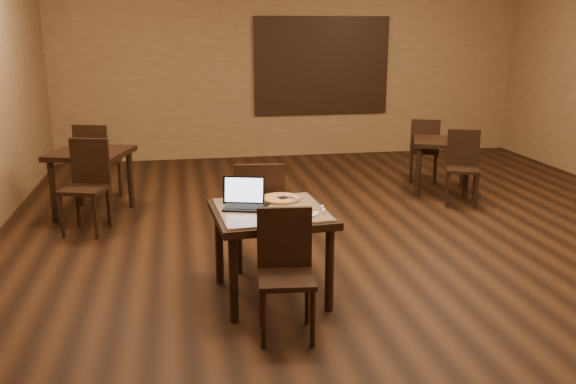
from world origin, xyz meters
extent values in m
plane|color=black|center=(0.00, 0.00, 0.00)|extent=(10.00, 10.00, 0.00)
cube|color=olive|center=(0.00, 5.00, 1.50)|extent=(8.00, 0.02, 3.00)
cube|color=#285496|center=(0.50, 4.97, 1.55)|extent=(2.20, 0.04, 1.50)
cube|color=black|center=(0.50, 4.95, 1.55)|extent=(2.34, 0.02, 1.64)
cylinder|color=black|center=(-1.61, -1.12, 0.35)|extent=(0.07, 0.07, 0.71)
cylinder|color=black|center=(-1.67, -0.36, 0.35)|extent=(0.07, 0.07, 0.71)
cylinder|color=black|center=(-0.86, -1.07, 0.35)|extent=(0.07, 0.07, 0.71)
cylinder|color=black|center=(-0.91, -0.31, 0.35)|extent=(0.07, 0.07, 0.71)
cube|color=black|center=(-1.26, -0.72, 0.72)|extent=(0.98, 0.98, 0.06)
cube|color=#171691|center=(-1.26, -0.72, 0.76)|extent=(0.90, 0.90, 0.02)
cylinder|color=black|center=(-1.45, -1.57, 0.22)|extent=(0.04, 0.04, 0.43)
cylinder|color=black|center=(-1.42, -1.23, 0.22)|extent=(0.04, 0.04, 0.43)
cylinder|color=black|center=(-1.11, -1.60, 0.22)|extent=(0.04, 0.04, 0.43)
cylinder|color=black|center=(-1.07, -1.26, 0.22)|extent=(0.04, 0.04, 0.43)
cube|color=black|center=(-1.26, -1.42, 0.45)|extent=(0.44, 0.44, 0.04)
cube|color=black|center=(-1.24, -1.23, 0.70)|extent=(0.40, 0.08, 0.46)
cylinder|color=black|center=(-1.05, 0.15, 0.24)|extent=(0.04, 0.04, 0.48)
cylinder|color=black|center=(-1.09, -0.23, 0.24)|extent=(0.04, 0.04, 0.48)
cylinder|color=black|center=(-1.43, 0.19, 0.24)|extent=(0.04, 0.04, 0.48)
cylinder|color=black|center=(-1.47, -0.18, 0.24)|extent=(0.04, 0.04, 0.48)
cube|color=black|center=(-1.26, -0.02, 0.50)|extent=(0.49, 0.49, 0.04)
cube|color=black|center=(-1.28, -0.22, 0.77)|extent=(0.45, 0.09, 0.51)
cube|color=black|center=(-1.46, -0.67, 0.77)|extent=(0.40, 0.33, 0.02)
cube|color=black|center=(-1.46, -0.54, 0.89)|extent=(0.35, 0.14, 0.23)
cube|color=silver|center=(-1.46, -0.55, 0.89)|extent=(0.31, 0.12, 0.20)
cylinder|color=white|center=(-1.04, -0.90, 0.77)|extent=(0.26, 0.26, 0.01)
cylinder|color=silver|center=(-1.14, -0.48, 0.77)|extent=(0.34, 0.34, 0.01)
cylinder|color=#F9EAA6|center=(-1.14, -0.48, 0.78)|extent=(0.32, 0.32, 0.02)
torus|color=#C98B40|center=(-1.14, -0.48, 0.78)|extent=(0.33, 0.33, 0.02)
cube|color=silver|center=(-1.12, -0.50, 0.79)|extent=(0.16, 0.24, 0.01)
cylinder|color=white|center=(-0.86, -0.86, 0.78)|extent=(0.05, 0.15, 0.03)
cylinder|color=#AA2615|center=(-0.86, -0.86, 0.78)|extent=(0.04, 0.03, 0.04)
cylinder|color=black|center=(1.14, 2.04, 0.34)|extent=(0.07, 0.07, 0.68)
cylinder|color=black|center=(1.37, 2.61, 0.34)|extent=(0.07, 0.07, 0.68)
cylinder|color=black|center=(1.71, 1.81, 0.34)|extent=(0.07, 0.07, 0.68)
cylinder|color=black|center=(1.94, 2.38, 0.34)|extent=(0.07, 0.07, 0.68)
cube|color=black|center=(1.54, 2.21, 0.69)|extent=(1.00, 1.00, 0.06)
cylinder|color=black|center=(1.32, 1.49, 0.22)|extent=(0.04, 0.04, 0.43)
cylinder|color=black|center=(1.45, 1.81, 0.22)|extent=(0.04, 0.04, 0.43)
cylinder|color=black|center=(1.64, 1.36, 0.22)|extent=(0.04, 0.04, 0.43)
cylinder|color=black|center=(1.77, 1.68, 0.22)|extent=(0.04, 0.04, 0.43)
cube|color=black|center=(1.54, 1.59, 0.45)|extent=(0.52, 0.52, 0.04)
cube|color=black|center=(1.61, 1.76, 0.70)|extent=(0.39, 0.19, 0.46)
cylinder|color=black|center=(1.77, 2.93, 0.22)|extent=(0.04, 0.04, 0.43)
cylinder|color=black|center=(1.64, 2.61, 0.22)|extent=(0.04, 0.04, 0.43)
cylinder|color=black|center=(1.45, 3.06, 0.22)|extent=(0.04, 0.04, 0.43)
cylinder|color=black|center=(1.32, 2.74, 0.22)|extent=(0.04, 0.04, 0.43)
cube|color=black|center=(1.54, 2.84, 0.45)|extent=(0.52, 0.52, 0.04)
cube|color=black|center=(1.47, 2.67, 0.70)|extent=(0.39, 0.19, 0.46)
cylinder|color=black|center=(-3.42, 1.72, 0.37)|extent=(0.07, 0.07, 0.74)
cylinder|color=black|center=(-3.22, 2.37, 0.37)|extent=(0.07, 0.07, 0.74)
cylinder|color=black|center=(-2.78, 1.53, 0.37)|extent=(0.07, 0.07, 0.74)
cylinder|color=black|center=(-2.58, 2.17, 0.37)|extent=(0.07, 0.07, 0.74)
cube|color=black|center=(-3.00, 1.95, 0.75)|extent=(1.05, 1.05, 0.06)
cylinder|color=black|center=(-3.24, 1.14, 0.24)|extent=(0.04, 0.04, 0.47)
cylinder|color=black|center=(-3.12, 1.50, 0.24)|extent=(0.04, 0.04, 0.47)
cylinder|color=black|center=(-2.88, 1.03, 0.24)|extent=(0.04, 0.04, 0.47)
cylinder|color=black|center=(-2.76, 1.39, 0.24)|extent=(0.04, 0.04, 0.47)
cube|color=black|center=(-3.00, 1.27, 0.49)|extent=(0.55, 0.55, 0.04)
cube|color=black|center=(-2.94, 1.46, 0.76)|extent=(0.43, 0.17, 0.50)
cylinder|color=black|center=(-2.76, 2.75, 0.24)|extent=(0.04, 0.04, 0.47)
cylinder|color=black|center=(-2.88, 2.39, 0.24)|extent=(0.04, 0.04, 0.47)
cylinder|color=black|center=(-3.12, 2.86, 0.24)|extent=(0.04, 0.04, 0.47)
cylinder|color=black|center=(-3.24, 2.50, 0.24)|extent=(0.04, 0.04, 0.47)
cube|color=black|center=(-3.00, 2.63, 0.49)|extent=(0.55, 0.55, 0.04)
cube|color=black|center=(-3.06, 2.44, 0.76)|extent=(0.43, 0.17, 0.50)
camera|label=1|loc=(-1.97, -5.38, 2.18)|focal=38.00mm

